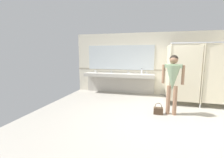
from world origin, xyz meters
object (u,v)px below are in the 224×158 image
object	(u,v)px
handbag	(158,111)
soap_dispenser	(142,71)
person_standing	(173,77)
paper_cup	(96,72)

from	to	relation	value
handbag	soap_dispenser	xyz separation A→B (m)	(-0.67, 2.32, 0.88)
person_standing	soap_dispenser	world-z (taller)	person_standing
handbag	paper_cup	xyz separation A→B (m)	(-2.69, 2.09, 0.83)
person_standing	handbag	bearing A→B (deg)	-166.76
soap_dispenser	person_standing	bearing A→B (deg)	-65.44
handbag	paper_cup	size ratio (longest dim) A/B	3.18
paper_cup	person_standing	bearing A→B (deg)	-33.42
handbag	soap_dispenser	size ratio (longest dim) A/B	1.49
soap_dispenser	handbag	bearing A→B (deg)	-73.93
person_standing	handbag	distance (m)	1.04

